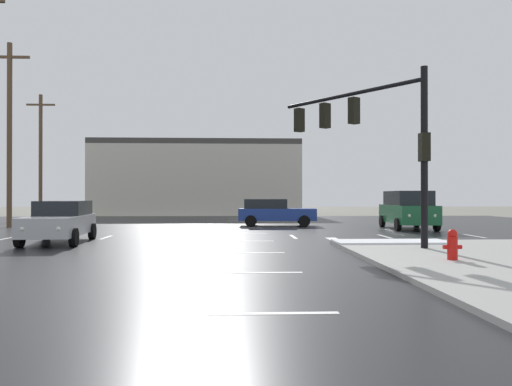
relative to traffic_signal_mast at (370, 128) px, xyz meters
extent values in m
plane|color=slate|center=(-4.19, 4.17, -4.17)|extent=(120.00, 120.00, 0.00)
cube|color=#232326|center=(-4.19, 4.17, -4.16)|extent=(44.00, 44.00, 0.02)
cube|color=white|center=(0.81, 0.17, -4.00)|extent=(4.00, 1.60, 0.06)
cube|color=silver|center=(-4.19, -9.83, -4.15)|extent=(2.00, 0.15, 0.01)
cube|color=silver|center=(-4.19, -5.83, -4.15)|extent=(2.00, 0.15, 0.01)
cube|color=silver|center=(-4.19, -1.83, -4.15)|extent=(2.00, 0.15, 0.01)
cube|color=silver|center=(-4.19, 2.17, -4.15)|extent=(2.00, 0.15, 0.01)
cube|color=silver|center=(-4.19, 6.17, -4.15)|extent=(2.00, 0.15, 0.01)
cube|color=silver|center=(-4.19, 10.17, -4.15)|extent=(2.00, 0.15, 0.01)
cube|color=silver|center=(-4.19, 14.17, -4.15)|extent=(2.00, 0.15, 0.01)
cube|color=silver|center=(-4.19, 18.17, -4.15)|extent=(2.00, 0.15, 0.01)
cube|color=silver|center=(-4.19, 22.17, -4.15)|extent=(2.00, 0.15, 0.01)
cube|color=silver|center=(-14.19, 4.17, -4.15)|extent=(0.15, 2.00, 0.01)
cube|color=silver|center=(-10.19, 4.17, -4.15)|extent=(0.15, 2.00, 0.01)
cube|color=silver|center=(-6.19, 4.17, -4.15)|extent=(0.15, 2.00, 0.01)
cube|color=silver|center=(-2.19, 4.17, -4.15)|extent=(0.15, 2.00, 0.01)
cube|color=silver|center=(1.81, 4.17, -4.15)|extent=(0.15, 2.00, 0.01)
cube|color=silver|center=(5.81, 4.17, -4.15)|extent=(0.15, 2.00, 0.01)
cube|color=silver|center=(-0.69, 0.17, -4.15)|extent=(0.45, 7.00, 0.01)
cylinder|color=black|center=(1.27, -1.77, -1.15)|extent=(0.22, 0.22, 5.77)
cylinder|color=black|center=(-0.60, 0.84, 1.34)|extent=(3.85, 5.29, 0.14)
cube|color=black|center=(-0.41, 0.58, 0.71)|extent=(0.46, 0.44, 0.95)
sphere|color=red|center=(-0.51, 0.71, 1.00)|extent=(0.20, 0.20, 0.20)
cube|color=black|center=(-1.25, 1.75, 0.71)|extent=(0.46, 0.44, 0.95)
sphere|color=red|center=(-1.35, 1.88, 1.00)|extent=(0.20, 0.20, 0.20)
cube|color=black|center=(-2.09, 2.92, 0.71)|extent=(0.46, 0.44, 0.95)
sphere|color=red|center=(-2.19, 3.05, 1.00)|extent=(0.20, 0.20, 0.20)
cube|color=black|center=(1.27, -1.77, -0.83)|extent=(0.28, 0.36, 0.90)
cylinder|color=red|center=(0.88, -4.65, -3.73)|extent=(0.26, 0.26, 0.60)
sphere|color=red|center=(0.88, -4.65, -3.36)|extent=(0.25, 0.25, 0.25)
cylinder|color=red|center=(0.70, -4.65, -3.70)|extent=(0.12, 0.11, 0.11)
cylinder|color=red|center=(1.06, -4.65, -3.70)|extent=(0.12, 0.11, 0.11)
cube|color=beige|center=(-8.21, 31.24, -0.95)|extent=(19.20, 8.00, 6.44)
cube|color=#3F3D3A|center=(-8.21, 31.24, 2.52)|extent=(19.20, 8.00, 0.50)
cube|color=navy|center=(-2.19, 12.01, -3.47)|extent=(4.63, 2.15, 0.70)
cube|color=black|center=(-2.86, 12.06, -2.85)|extent=(2.60, 1.85, 0.55)
cylinder|color=black|center=(-0.59, 12.78, -3.82)|extent=(0.68, 0.27, 0.66)
cylinder|color=black|center=(-0.74, 10.99, -3.82)|extent=(0.68, 0.27, 0.66)
cylinder|color=black|center=(-3.64, 13.03, -3.82)|extent=(0.68, 0.27, 0.66)
cylinder|color=black|center=(-3.79, 11.23, -3.82)|extent=(0.68, 0.27, 0.66)
sphere|color=white|center=(0.05, 12.41, -3.47)|extent=(0.18, 0.18, 0.18)
sphere|color=white|center=(-0.04, 11.26, -3.47)|extent=(0.18, 0.18, 0.18)
cube|color=#195933|center=(4.53, 8.95, -3.35)|extent=(2.22, 4.90, 0.95)
cube|color=black|center=(4.53, 8.95, -2.50)|extent=(1.98, 3.46, 0.75)
cylinder|color=black|center=(5.41, 7.27, -3.82)|extent=(0.26, 0.67, 0.66)
cylinder|color=black|center=(3.47, 7.38, -3.82)|extent=(0.26, 0.67, 0.66)
cylinder|color=black|center=(5.60, 10.53, -3.82)|extent=(0.26, 0.67, 0.66)
cylinder|color=black|center=(3.65, 10.64, -3.82)|extent=(0.26, 0.67, 0.66)
sphere|color=white|center=(5.02, 6.57, -3.35)|extent=(0.18, 0.18, 0.18)
sphere|color=white|center=(3.78, 6.64, -3.35)|extent=(0.18, 0.18, 0.18)
cube|color=#B7BABF|center=(-11.31, 1.70, -3.47)|extent=(2.12, 4.62, 0.70)
cube|color=black|center=(-11.36, 2.37, -2.85)|extent=(1.83, 2.59, 0.55)
cylinder|color=black|center=(-10.30, 0.23, -3.82)|extent=(0.27, 0.67, 0.66)
cylinder|color=black|center=(-12.10, 0.11, -3.82)|extent=(0.27, 0.67, 0.66)
cylinder|color=black|center=(-10.52, 3.29, -3.82)|extent=(0.27, 0.67, 0.66)
cylinder|color=black|center=(-12.32, 3.16, -3.82)|extent=(0.27, 0.67, 0.66)
sphere|color=white|center=(-10.58, -0.46, -3.47)|extent=(0.18, 0.18, 0.18)
sphere|color=white|center=(-11.73, -0.54, -3.47)|extent=(0.18, 0.18, 0.18)
cylinder|color=brown|center=(-17.36, 11.35, 1.03)|extent=(0.28, 0.28, 10.41)
cube|color=brown|center=(-17.36, 11.35, 5.44)|extent=(2.20, 0.14, 0.14)
cylinder|color=brown|center=(-19.99, 22.84, 0.72)|extent=(0.28, 0.28, 9.79)
cube|color=brown|center=(-19.99, 22.84, 4.82)|extent=(2.20, 0.14, 0.14)
camera|label=1|loc=(-4.79, -17.35, -2.37)|focal=35.14mm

